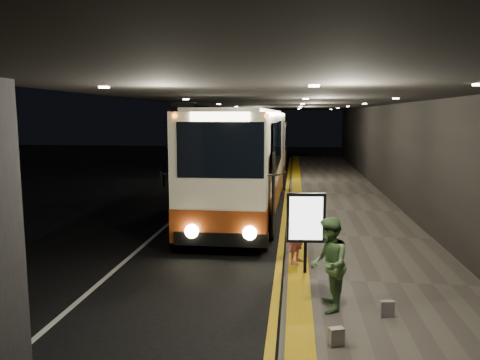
# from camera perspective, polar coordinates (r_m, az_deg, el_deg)

# --- Properties ---
(ground) EXTENTS (90.00, 90.00, 0.00)m
(ground) POSITION_cam_1_polar(r_m,az_deg,el_deg) (14.49, -4.39, -7.80)
(ground) COLOR black
(lane_line_white) EXTENTS (0.12, 50.00, 0.01)m
(lane_line_white) POSITION_cam_1_polar(r_m,az_deg,el_deg) (19.61, -6.76, -3.65)
(lane_line_white) COLOR silver
(lane_line_white) RESTS_ON ground
(kerb_stripe_yellow) EXTENTS (0.18, 50.00, 0.01)m
(kerb_stripe_yellow) POSITION_cam_1_polar(r_m,az_deg,el_deg) (19.09, 5.47, -3.95)
(kerb_stripe_yellow) COLOR gold
(kerb_stripe_yellow) RESTS_ON ground
(sidewalk) EXTENTS (4.50, 50.00, 0.15)m
(sidewalk) POSITION_cam_1_polar(r_m,az_deg,el_deg) (19.18, 12.68, -3.84)
(sidewalk) COLOR #514C44
(sidewalk) RESTS_ON ground
(tactile_strip) EXTENTS (0.50, 50.00, 0.01)m
(tactile_strip) POSITION_cam_1_polar(r_m,az_deg,el_deg) (19.06, 6.98, -3.53)
(tactile_strip) COLOR gold
(tactile_strip) RESTS_ON sidewalk
(terminal_wall) EXTENTS (0.10, 50.00, 6.00)m
(terminal_wall) POSITION_cam_1_polar(r_m,az_deg,el_deg) (19.19, 19.66, 4.71)
(terminal_wall) COLOR black
(terminal_wall) RESTS_ON ground
(support_columns) EXTENTS (0.80, 24.80, 4.40)m
(support_columns) POSITION_cam_1_polar(r_m,az_deg,el_deg) (18.26, -6.69, 2.46)
(support_columns) COLOR black
(support_columns) RESTS_ON ground
(canopy) EXTENTS (9.00, 50.00, 0.40)m
(canopy) POSITION_cam_1_polar(r_m,az_deg,el_deg) (18.70, 6.13, 9.96)
(canopy) COLOR black
(canopy) RESTS_ON support_columns
(coach_main) EXTENTS (2.87, 12.92, 4.01)m
(coach_main) POSITION_cam_1_polar(r_m,az_deg,el_deg) (18.68, 0.65, 1.78)
(coach_main) COLOR beige
(coach_main) RESTS_ON ground
(coach_second) EXTENTS (2.33, 10.97, 3.44)m
(coach_second) POSITION_cam_1_polar(r_m,az_deg,el_deg) (33.46, 3.67, 4.01)
(coach_second) COLOR beige
(coach_second) RESTS_ON ground
(passenger_boarding) EXTENTS (0.64, 0.78, 1.83)m
(passenger_boarding) POSITION_cam_1_polar(r_m,az_deg,el_deg) (12.02, 6.96, -5.86)
(passenger_boarding) COLOR #B9566B
(passenger_boarding) RESTS_ON sidewalk
(passenger_waiting_green) EXTENTS (0.56, 0.90, 1.84)m
(passenger_waiting_green) POSITION_cam_1_polar(r_m,az_deg,el_deg) (9.30, 10.77, -10.05)
(passenger_waiting_green) COLOR #4A713E
(passenger_waiting_green) RESTS_ON sidewalk
(bag_polka) EXTENTS (0.28, 0.17, 0.32)m
(bag_polka) POSITION_cam_1_polar(r_m,az_deg,el_deg) (9.50, 17.45, -14.77)
(bag_polka) COLOR black
(bag_polka) RESTS_ON sidewalk
(bag_plain) EXTENTS (0.27, 0.21, 0.30)m
(bag_plain) POSITION_cam_1_polar(r_m,az_deg,el_deg) (8.27, 11.66, -18.19)
(bag_plain) COLOR #B1ADA6
(bag_plain) RESTS_ON sidewalk
(info_sign) EXTENTS (0.93, 0.19, 1.95)m
(info_sign) POSITION_cam_1_polar(r_m,az_deg,el_deg) (11.21, 8.04, -4.77)
(info_sign) COLOR black
(info_sign) RESTS_ON sidewalk
(stanchion_post) EXTENTS (0.05, 0.05, 1.03)m
(stanchion_post) POSITION_cam_1_polar(r_m,az_deg,el_deg) (13.27, 6.70, -6.31)
(stanchion_post) COLOR black
(stanchion_post) RESTS_ON sidewalk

